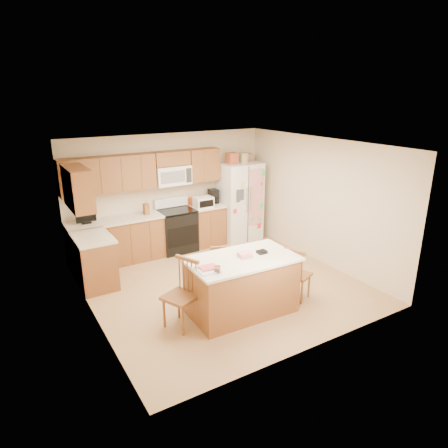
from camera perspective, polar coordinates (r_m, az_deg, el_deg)
ground at (r=7.31m, az=-0.26°, el=-8.59°), size 4.50×4.50×0.00m
room_shell at (r=6.78m, az=-0.28°, el=2.32°), size 4.60×4.60×2.52m
cabinetry at (r=8.12m, az=-12.79°, el=0.71°), size 3.36×1.56×2.15m
stove at (r=8.72m, az=-6.79°, el=-0.79°), size 0.76×0.65×1.13m
refrigerator at (r=9.25m, az=2.15°, el=3.36°), size 0.90×0.79×2.04m
island at (r=6.28m, az=2.50°, el=-8.67°), size 1.71×1.03×1.01m
windsor_chair_left at (r=5.93m, az=-6.12°, el=-10.16°), size 0.57×0.58×1.04m
windsor_chair_back at (r=6.84m, az=-0.47°, el=-6.57°), size 0.51×0.50×0.92m
windsor_chair_right at (r=6.77m, az=10.34°, el=-7.14°), size 0.51×0.52×0.92m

